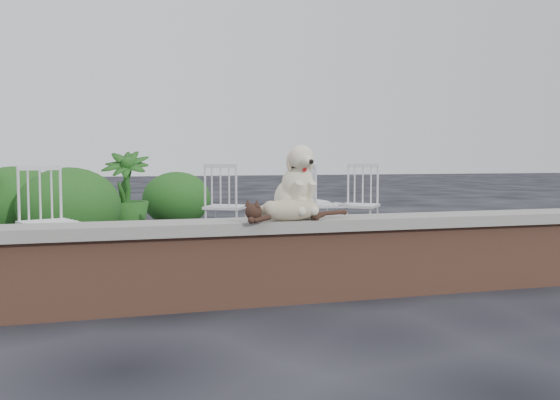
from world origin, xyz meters
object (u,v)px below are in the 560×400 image
object	(u,v)px
chair_c	(226,205)
chair_d	(359,204)
cat	(289,209)
chair_b	(309,201)
dog	(293,181)
potted_plant_b	(125,193)
chair_a	(48,221)
chair_e	(328,204)

from	to	relation	value
chair_c	chair_d	distance (m)	1.54
cat	chair_c	bearing A→B (deg)	76.77
chair_b	chair_c	bearing A→B (deg)	-160.80
dog	potted_plant_b	world-z (taller)	dog
chair_c	chair_a	world-z (taller)	same
dog	chair_e	distance (m)	2.86
chair_c	potted_plant_b	world-z (taller)	potted_plant_b
dog	cat	bearing A→B (deg)	-128.95
chair_d	chair_a	distance (m)	3.46
chair_c	chair_d	xyz separation A→B (m)	(1.53, -0.23, 0.00)
chair_e	chair_b	size ratio (longest dim) A/B	1.00
chair_e	chair_b	distance (m)	0.58
potted_plant_b	chair_a	bearing A→B (deg)	-105.74
chair_b	chair_a	world-z (taller)	same
cat	chair_a	size ratio (longest dim) A/B	1.04
dog	chair_d	size ratio (longest dim) A/B	0.56
chair_b	chair_a	bearing A→B (deg)	-153.53
cat	chair_b	xyz separation A→B (m)	(1.27, 3.28, -0.19)
chair_b	chair_a	distance (m)	3.41
chair_a	potted_plant_b	distance (m)	2.70
dog	chair_b	xyz separation A→B (m)	(1.19, 3.13, -0.37)
dog	cat	size ratio (longest dim) A/B	0.54
cat	chair_c	distance (m)	2.80
potted_plant_b	chair_e	bearing A→B (deg)	-32.93
chair_d	cat	bearing A→B (deg)	-84.43
dog	chair_b	distance (m)	3.37
chair_b	potted_plant_b	size ratio (longest dim) A/B	0.86
dog	chair_e	size ratio (longest dim) A/B	0.56
chair_d	potted_plant_b	bearing A→B (deg)	-173.58
dog	chair_c	xyz separation A→B (m)	(0.04, 2.65, -0.37)
chair_c	chair_a	xyz separation A→B (m)	(-1.79, -1.22, 0.00)
chair_d	chair_a	bearing A→B (deg)	-125.17
cat	chair_e	size ratio (longest dim) A/B	1.04
chair_b	potted_plant_b	world-z (taller)	potted_plant_b
dog	chair_b	bearing A→B (deg)	58.28
chair_e	dog	bearing A→B (deg)	161.11
chair_d	chair_b	xyz separation A→B (m)	(-0.37, 0.72, 0.00)
cat	chair_a	world-z (taller)	chair_a
potted_plant_b	chair_c	bearing A→B (deg)	-52.28
dog	chair_a	size ratio (longest dim) A/B	0.56
dog	chair_e	world-z (taller)	dog
chair_b	cat	bearing A→B (deg)	-114.87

